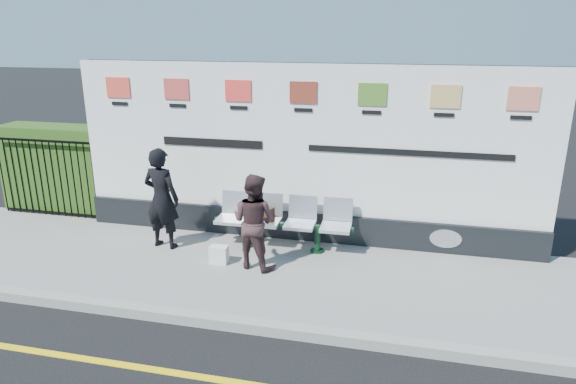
% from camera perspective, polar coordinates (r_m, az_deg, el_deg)
% --- Properties ---
extents(ground, '(80.00, 80.00, 0.00)m').
position_cam_1_polar(ground, '(6.11, -10.93, -19.39)').
color(ground, black).
extents(pavement, '(14.00, 3.00, 0.12)m').
position_cam_1_polar(pavement, '(8.07, -3.79, -8.76)').
color(pavement, gray).
rests_on(pavement, ground).
extents(kerb, '(14.00, 0.18, 0.14)m').
position_cam_1_polar(kerb, '(6.83, -7.52, -14.11)').
color(kerb, gray).
rests_on(kerb, ground).
extents(yellow_line, '(14.00, 0.10, 0.01)m').
position_cam_1_polar(yellow_line, '(6.11, -10.93, -19.36)').
color(yellow_line, yellow).
rests_on(yellow_line, ground).
extents(billboard, '(8.00, 0.30, 3.00)m').
position_cam_1_polar(billboard, '(8.70, 1.74, 2.85)').
color(billboard, black).
rests_on(billboard, pavement).
extents(hedge, '(2.35, 0.70, 1.70)m').
position_cam_1_polar(hedge, '(11.32, -23.88, 2.47)').
color(hedge, '#2D5118').
rests_on(hedge, pavement).
extents(railing, '(2.05, 0.06, 1.54)m').
position_cam_1_polar(railing, '(10.99, -25.20, 1.45)').
color(railing, black).
rests_on(railing, pavement).
extents(bench, '(2.26, 0.62, 0.48)m').
position_cam_1_polar(bench, '(8.59, -0.60, -4.80)').
color(bench, silver).
rests_on(bench, pavement).
extents(woman_left, '(0.67, 0.49, 1.71)m').
position_cam_1_polar(woman_left, '(8.72, -13.86, -0.70)').
color(woman_left, black).
rests_on(woman_left, pavement).
extents(woman_right, '(0.85, 0.74, 1.49)m').
position_cam_1_polar(woman_right, '(7.80, -3.82, -3.27)').
color(woman_right, '#392526').
rests_on(woman_right, pavement).
extents(handbag_brown, '(0.32, 0.21, 0.23)m').
position_cam_1_polar(handbag_brown, '(8.53, -2.55, -2.41)').
color(handbag_brown, black).
rests_on(handbag_brown, bench).
extents(carrier_bag_white, '(0.28, 0.17, 0.28)m').
position_cam_1_polar(carrier_bag_white, '(8.19, -7.67, -6.91)').
color(carrier_bag_white, silver).
rests_on(carrier_bag_white, pavement).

